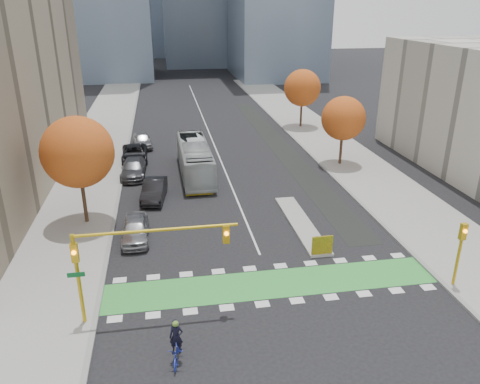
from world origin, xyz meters
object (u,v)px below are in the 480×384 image
object	(u,v)px
tree_east_near	(343,118)
parked_car_c	(133,168)
cyclist	(177,348)
parked_car_d	(134,153)
parked_car_e	(142,140)
bus	(195,159)
traffic_signal_west	(128,252)
parked_car_b	(154,190)
hazard_board	(322,245)
parked_car_a	(135,229)
tree_west	(78,152)
traffic_signal_east	(461,245)
tree_east_far	(302,88)

from	to	relation	value
tree_east_near	parked_car_c	world-z (taller)	tree_east_near
cyclist	parked_car_d	size ratio (longest dim) A/B	0.40
cyclist	parked_car_e	bearing A→B (deg)	102.83
bus	parked_car_e	bearing A→B (deg)	115.84
traffic_signal_west	parked_car_b	xyz separation A→B (m)	(1.01, 16.40, -3.20)
parked_car_e	parked_car_d	bearing A→B (deg)	-105.45
parked_car_c	hazard_board	bearing A→B (deg)	-51.98
traffic_signal_west	parked_car_e	world-z (taller)	traffic_signal_west
parked_car_a	parked_car_e	world-z (taller)	parked_car_e
hazard_board	bus	xyz separation A→B (m)	(-7.00, 17.22, 0.84)
tree_west	parked_car_c	distance (m)	11.50
traffic_signal_east	cyclist	world-z (taller)	traffic_signal_east
parked_car_b	parked_car_d	bearing A→B (deg)	107.87
tree_west	bus	xyz separation A→B (m)	(9.00, 9.42, -3.98)
tree_east_near	traffic_signal_west	xyz separation A→B (m)	(-19.93, -22.51, -0.83)
tree_east_near	tree_east_far	bearing A→B (deg)	88.21
bus	parked_car_a	bearing A→B (deg)	-113.00
traffic_signal_west	parked_car_b	distance (m)	16.74
parked_car_c	parked_car_e	world-z (taller)	parked_car_e
cyclist	traffic_signal_west	bearing A→B (deg)	129.28
hazard_board	tree_east_far	world-z (taller)	tree_east_far
traffic_signal_west	hazard_board	bearing A→B (deg)	21.55
tree_west	traffic_signal_east	bearing A→B (deg)	-29.07
bus	traffic_signal_east	bearing A→B (deg)	-59.18
traffic_signal_west	tree_east_near	bearing A→B (deg)	48.48
traffic_signal_east	parked_car_d	xyz separation A→B (m)	(-19.50, 27.48, -1.94)
tree_east_far	parked_car_c	world-z (taller)	tree_east_far
tree_west	bus	bearing A→B (deg)	46.31
parked_car_a	parked_car_c	bearing A→B (deg)	92.99
traffic_signal_east	parked_car_a	distance (m)	20.92
traffic_signal_east	parked_car_c	world-z (taller)	traffic_signal_east
parked_car_a	tree_east_near	bearing A→B (deg)	33.58
parked_car_c	traffic_signal_east	bearing A→B (deg)	-47.16
traffic_signal_west	cyclist	bearing A→B (deg)	-59.66
tree_east_near	bus	size ratio (longest dim) A/B	0.60
parked_car_c	tree_east_far	bearing A→B (deg)	38.88
bus	parked_car_c	size ratio (longest dim) A/B	2.13
cyclist	parked_car_e	distance (m)	36.13
tree_east_far	parked_car_d	bearing A→B (deg)	-152.85
traffic_signal_west	traffic_signal_east	bearing A→B (deg)	0.01
tree_east_far	cyclist	world-z (taller)	tree_east_far
parked_car_d	tree_east_near	bearing A→B (deg)	-15.05
parked_car_b	parked_car_d	size ratio (longest dim) A/B	0.89
traffic_signal_west	bus	size ratio (longest dim) A/B	0.73
tree_east_near	parked_car_d	world-z (taller)	tree_east_near
traffic_signal_east	bus	distance (m)	25.77
tree_east_far	parked_car_a	xyz separation A→B (m)	(-20.72, -29.38, -4.44)
parked_car_a	parked_car_d	size ratio (longest dim) A/B	0.83
cyclist	traffic_signal_east	bearing A→B (deg)	21.25
tree_east_near	tree_east_far	distance (m)	16.01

